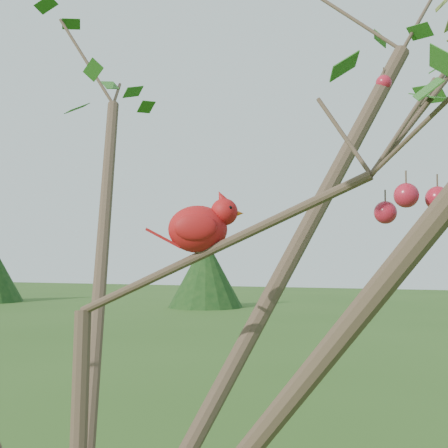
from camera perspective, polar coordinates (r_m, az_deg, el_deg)
name	(u,v)px	position (r m, az deg, el deg)	size (l,w,h in m)	color
crabapple_tree	(80,225)	(1.19, -13.03, -0.11)	(2.35, 2.05, 2.95)	#423023
cardinal	(201,227)	(1.19, -2.11, -0.24)	(0.18, 0.12, 0.13)	red
distant_trees	(412,268)	(26.24, 16.78, -3.87)	(43.15, 12.79, 3.69)	#423023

